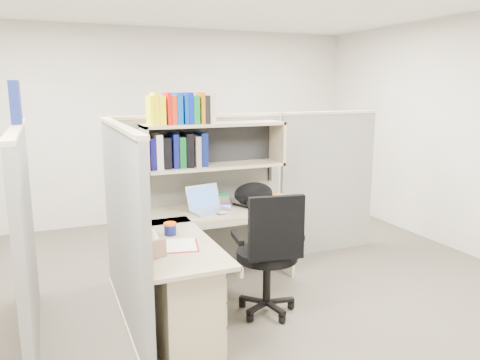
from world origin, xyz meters
name	(u,v)px	position (x,y,z in m)	size (l,w,h in m)	color
ground	(232,305)	(0.00, 0.00, 0.00)	(6.00, 6.00, 0.00)	#37312A
room_shell	(231,122)	(0.00, 0.00, 1.62)	(6.00, 6.00, 6.00)	#B2AEA1
cubicle	(175,198)	(-0.37, 0.45, 0.91)	(3.79, 1.84, 1.95)	slate
desk	(197,278)	(-0.41, -0.29, 0.44)	(1.74, 1.75, 0.73)	gray
laptop	(210,199)	(-0.02, 0.52, 0.86)	(0.35, 0.35, 0.25)	#B0B0B5
backpack	(256,195)	(0.47, 0.53, 0.85)	(0.40, 0.31, 0.24)	black
orange_cap	(278,199)	(0.71, 0.52, 0.79)	(0.20, 0.23, 0.11)	orange
snack_canister	(170,229)	(-0.54, -0.02, 0.78)	(0.10, 0.10, 0.10)	#0D124F
tissue_box	(153,242)	(-0.77, -0.45, 0.83)	(0.13, 0.13, 0.21)	#8D6450
mouse	(223,212)	(0.07, 0.38, 0.75)	(0.10, 0.07, 0.04)	#8394BA
paper_cup	(206,200)	(0.03, 0.76, 0.78)	(0.07, 0.07, 0.11)	white
book_stack	(223,200)	(0.19, 0.73, 0.78)	(0.16, 0.22, 0.10)	gray
loose_paper	(181,245)	(-0.53, -0.30, 0.73)	(0.22, 0.29, 0.00)	white
task_chair	(269,273)	(0.22, -0.28, 0.38)	(0.59, 0.55, 1.08)	black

